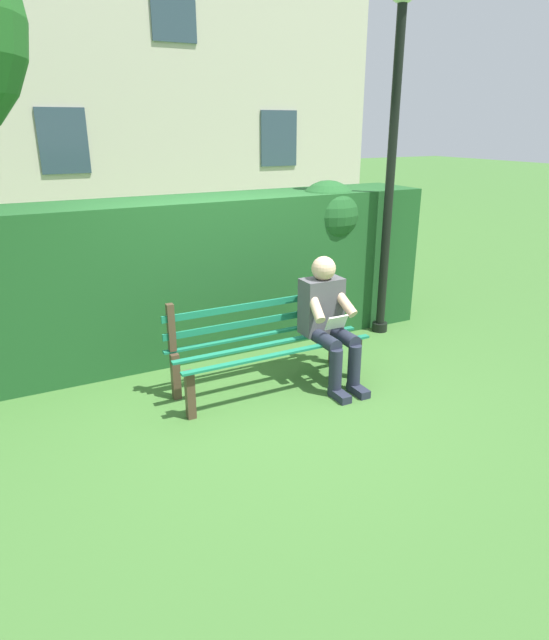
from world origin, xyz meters
The scene contains 6 objects.
ground centered at (0.00, 0.00, 0.00)m, with size 60.00×60.00×0.00m, color #3D6B2D.
park_bench centered at (0.00, -0.08, 0.42)m, with size 1.80×0.54×0.86m.
person_seated centered at (-0.55, 0.10, 0.62)m, with size 0.44×0.73×1.17m.
hedge_backdrop centered at (0.30, -1.23, 0.84)m, with size 5.42×0.87×1.71m.
building_facade centered at (-1.69, -8.83, 3.55)m, with size 9.24×2.81×7.11m.
lamp_post centered at (-1.81, -0.71, 2.40)m, with size 0.30×0.30×3.66m.
Camera 1 is at (2.01, 3.98, 2.27)m, focal length 30.36 mm.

